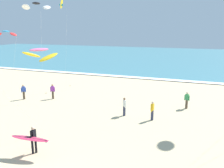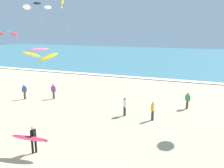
{
  "view_description": "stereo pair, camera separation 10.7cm",
  "coord_description": "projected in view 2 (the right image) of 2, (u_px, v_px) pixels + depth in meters",
  "views": [
    {
      "loc": [
        6.02,
        -6.47,
        7.24
      ],
      "look_at": [
        0.77,
        7.37,
        3.78
      ],
      "focal_mm": 38.02,
      "sensor_mm": 36.0,
      "label": 1
    },
    {
      "loc": [
        6.12,
        -6.44,
        7.24
      ],
      "look_at": [
        0.77,
        7.37,
        3.78
      ],
      "focal_mm": 38.02,
      "sensor_mm": 36.0,
      "label": 2
    }
  ],
  "objects": [
    {
      "name": "kite_arc_cobalt_high",
      "position": [
        7.0,
        33.0,
        27.59
      ],
      "size": [
        3.08,
        2.72,
        7.05
      ],
      "color": "red",
      "rests_on": "ground"
    },
    {
      "name": "bystander_purple_top",
      "position": [
        53.0,
        91.0,
        25.0
      ],
      "size": [
        0.48,
        0.27,
        1.59
      ],
      "color": "#4C3D2D",
      "rests_on": "ground"
    },
    {
      "name": "bystander_white_top",
      "position": [
        125.0,
        107.0,
        20.07
      ],
      "size": [
        0.35,
        0.4,
        1.59
      ],
      "color": "#2D334C",
      "rests_on": "ground"
    },
    {
      "name": "kite_arc_rose_mid",
      "position": [
        40.0,
        54.0,
        15.68
      ],
      "size": [
        3.16,
        4.91,
        6.0
      ],
      "color": "yellow",
      "rests_on": "ground"
    },
    {
      "name": "bystander_yellow_top",
      "position": [
        153.0,
        111.0,
        19.06
      ],
      "size": [
        0.24,
        0.49,
        1.59
      ],
      "color": "#2D334C",
      "rests_on": "ground"
    },
    {
      "name": "kite_delta_golden_far",
      "position": [
        62.0,
        4.0,
        25.43
      ],
      "size": [
        1.51,
        3.62,
        10.4
      ],
      "color": "yellow",
      "rests_on": "ground"
    },
    {
      "name": "bystander_green_top",
      "position": [
        187.0,
        100.0,
        21.85
      ],
      "size": [
        0.48,
        0.28,
        1.59
      ],
      "color": "#4C3D2D",
      "rests_on": "ground"
    },
    {
      "name": "kite_arc_charcoal_distant",
      "position": [
        37.0,
        6.0,
        21.11
      ],
      "size": [
        3.64,
        4.77,
        9.55
      ],
      "color": "white",
      "rests_on": "ground"
    },
    {
      "name": "bystander_blue_top",
      "position": [
        25.0,
        92.0,
        24.87
      ],
      "size": [
        0.44,
        0.32,
        1.59
      ],
      "color": "#4C3D2D",
      "rests_on": "ground"
    },
    {
      "name": "shoreline_foam",
      "position": [
        157.0,
        79.0,
        34.73
      ],
      "size": [
        160.0,
        1.36,
        0.01
      ],
      "primitive_type": "cube",
      "color": "white",
      "rests_on": "ocean_water"
    },
    {
      "name": "ocean_water",
      "position": [
        178.0,
        57.0,
        61.71
      ],
      "size": [
        160.0,
        60.0,
        0.08
      ],
      "primitive_type": "cube",
      "color": "teal",
      "rests_on": "ground"
    },
    {
      "name": "surfer_lead",
      "position": [
        32.0,
        138.0,
        13.78
      ],
      "size": [
        2.39,
        1.05,
        1.71
      ],
      "color": "black",
      "rests_on": "ground"
    }
  ]
}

